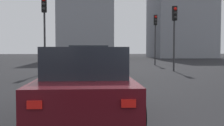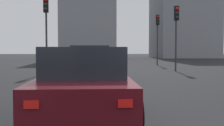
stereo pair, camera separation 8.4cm
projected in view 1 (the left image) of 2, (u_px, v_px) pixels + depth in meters
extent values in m
cube|color=tan|center=(88.00, 67.00, 12.75)|extent=(4.65, 1.91, 0.68)
cube|color=#1E232B|center=(88.00, 53.00, 12.49)|extent=(2.10, 1.65, 0.63)
cylinder|color=black|center=(106.00, 70.00, 14.28)|extent=(0.64, 0.23, 0.64)
cylinder|color=black|center=(70.00, 71.00, 14.11)|extent=(0.64, 0.23, 0.64)
cylinder|color=black|center=(111.00, 76.00, 11.43)|extent=(0.64, 0.23, 0.64)
cylinder|color=black|center=(66.00, 76.00, 11.25)|extent=(0.64, 0.23, 0.64)
cube|color=maroon|center=(107.00, 67.00, 10.50)|extent=(0.03, 0.20, 0.11)
cube|color=maroon|center=(71.00, 68.00, 10.37)|extent=(0.03, 0.20, 0.11)
cube|color=#510F16|center=(86.00, 89.00, 5.81)|extent=(4.24, 1.79, 0.61)
cube|color=#1E232B|center=(86.00, 62.00, 5.57)|extent=(1.92, 1.55, 0.57)
cylinder|color=black|center=(121.00, 91.00, 7.18)|extent=(0.64, 0.23, 0.64)
cylinder|color=black|center=(53.00, 92.00, 7.06)|extent=(0.64, 0.23, 0.64)
cylinder|color=black|center=(137.00, 115.00, 4.58)|extent=(0.64, 0.23, 0.64)
cylinder|color=black|center=(30.00, 117.00, 4.46)|extent=(0.64, 0.23, 0.64)
cube|color=red|center=(129.00, 104.00, 3.73)|extent=(0.03, 0.20, 0.11)
cube|color=red|center=(34.00, 105.00, 3.65)|extent=(0.03, 0.20, 0.11)
cylinder|color=#2D2D30|center=(174.00, 46.00, 17.62)|extent=(0.11, 0.11, 3.22)
cube|color=black|center=(175.00, 13.00, 17.46)|extent=(0.22, 0.29, 0.90)
sphere|color=red|center=(175.00, 9.00, 17.34)|extent=(0.20, 0.20, 0.20)
sphere|color=black|center=(175.00, 13.00, 17.35)|extent=(0.20, 0.20, 0.20)
sphere|color=black|center=(175.00, 17.00, 17.37)|extent=(0.20, 0.20, 0.20)
cylinder|color=#2D2D30|center=(45.00, 43.00, 16.15)|extent=(0.11, 0.11, 3.53)
cube|color=black|center=(44.00, 5.00, 15.98)|extent=(0.20, 0.28, 0.90)
sphere|color=black|center=(44.00, 4.00, 15.87)|extent=(0.20, 0.20, 0.20)
sphere|color=black|center=(44.00, 9.00, 15.88)|extent=(0.20, 0.20, 0.20)
cylinder|color=#2D2D30|center=(155.00, 45.00, 24.48)|extent=(0.11, 0.11, 3.52)
cube|color=black|center=(155.00, 20.00, 24.31)|extent=(0.21, 0.29, 0.90)
sphere|color=red|center=(156.00, 17.00, 24.18)|extent=(0.20, 0.20, 0.20)
sphere|color=black|center=(156.00, 20.00, 24.20)|extent=(0.20, 0.20, 0.20)
sphere|color=black|center=(156.00, 23.00, 24.21)|extent=(0.20, 0.20, 0.20)
cube|color=gray|center=(180.00, 5.00, 47.23)|extent=(10.44, 9.46, 17.84)
cube|color=gray|center=(85.00, 13.00, 40.94)|extent=(12.63, 7.35, 13.64)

